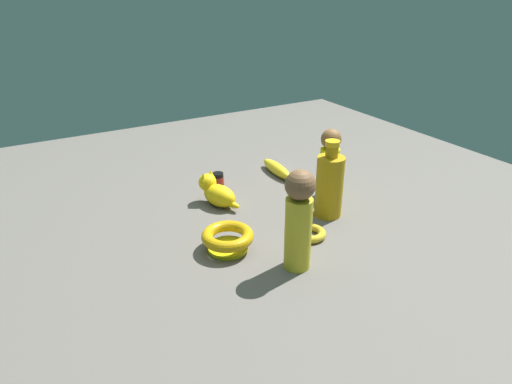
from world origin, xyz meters
The scene contains 9 objects.
ground centered at (0.00, 0.00, 0.00)m, with size 2.00×2.00×0.00m, color #5B5651.
nail_polish_jar centered at (0.00, 0.25, 0.02)m, with size 0.04×0.04×0.04m.
cat_figurine centered at (-0.07, 0.12, 0.04)m, with size 0.10×0.15×0.10m.
banana centered at (0.21, 0.23, 0.02)m, with size 0.17×0.04×0.04m, color yellow.
bangle centered at (0.06, -0.17, 0.01)m, with size 0.09×0.09×0.02m, color gold.
bowl centered at (-0.15, -0.12, 0.03)m, with size 0.13×0.13×0.05m.
person_figure_adult centered at (0.25, 0.00, 0.11)m, with size 0.07×0.07×0.22m.
bottle_tall centered at (0.18, -0.10, 0.09)m, with size 0.08×0.08×0.22m.
person_figure_child centered at (-0.04, -0.26, 0.13)m, with size 0.08×0.08×0.24m.
Camera 1 is at (-0.58, -1.00, 0.62)m, focal length 32.11 mm.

